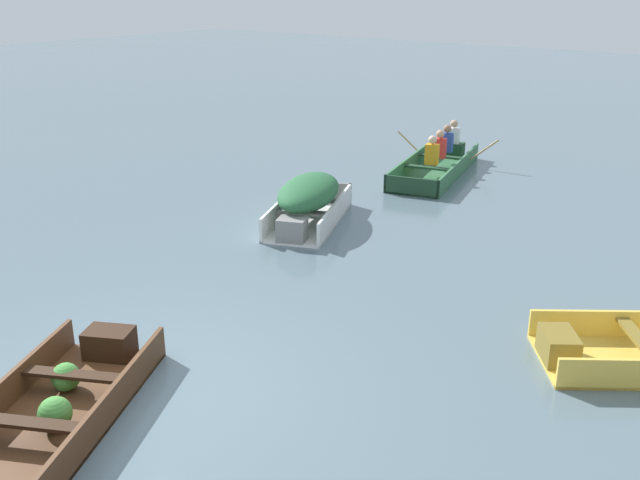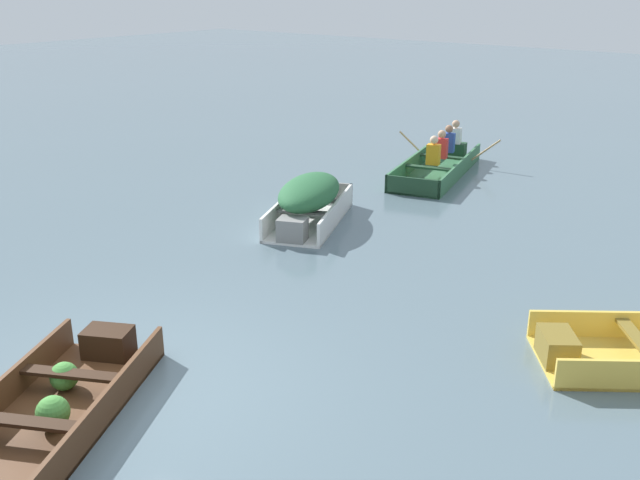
% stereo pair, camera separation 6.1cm
% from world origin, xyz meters
% --- Properties ---
extents(ground_plane, '(80.00, 80.00, 0.00)m').
position_xyz_m(ground_plane, '(0.00, 0.00, 0.00)').
color(ground_plane, slate).
extents(dinghy_dark_varnish_foreground, '(2.39, 3.07, 0.36)m').
position_xyz_m(dinghy_dark_varnish_foreground, '(-0.26, -0.65, 0.14)').
color(dinghy_dark_varnish_foreground, '#4C2D19').
rests_on(dinghy_dark_varnish_foreground, ground).
extents(skiff_white_mid_moored, '(1.93, 2.66, 0.82)m').
position_xyz_m(skiff_white_mid_moored, '(-2.02, 5.43, 0.47)').
color(skiff_white_mid_moored, white).
rests_on(skiff_white_mid_moored, ground).
extents(rowboat_green_with_crew, '(2.41, 3.83, 0.93)m').
position_xyz_m(rowboat_green_with_crew, '(-2.00, 10.01, 0.23)').
color(rowboat_green_with_crew, '#387047').
rests_on(rowboat_green_with_crew, ground).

